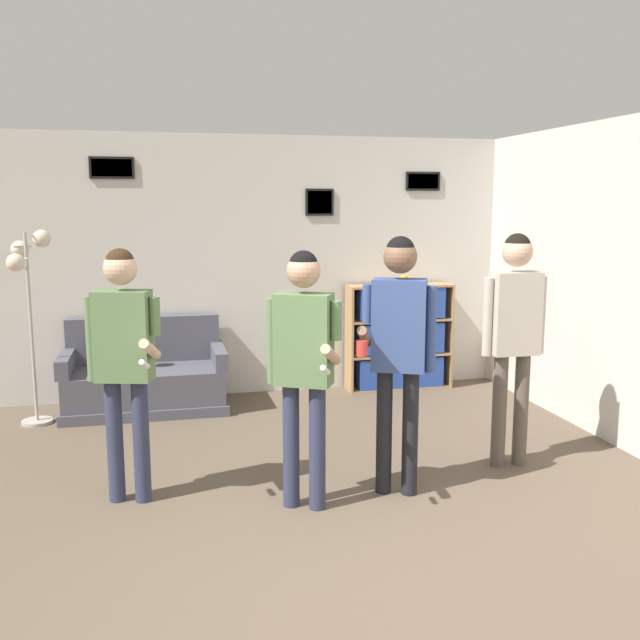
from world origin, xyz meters
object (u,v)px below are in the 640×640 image
(floor_lamp, at_px, (28,283))
(bookshelf, at_px, (399,337))
(couch, at_px, (145,380))
(person_player_foreground_center, at_px, (304,352))
(drinking_cup, at_px, (404,280))
(person_watcher_holding_cup, at_px, (399,336))
(person_spectator_near_bookshelf, at_px, (514,323))
(person_player_foreground_left, at_px, (124,348))

(floor_lamp, bearing_deg, bookshelf, 6.91)
(bookshelf, relative_size, floor_lamp, 0.65)
(couch, relative_size, person_player_foreground_center, 0.91)
(couch, xyz_separation_m, drinking_cup, (2.74, 0.20, 0.90))
(person_watcher_holding_cup, bearing_deg, floor_lamp, 139.96)
(floor_lamp, distance_m, person_player_foreground_center, 3.12)
(person_player_foreground_center, bearing_deg, person_watcher_holding_cup, 7.04)
(floor_lamp, bearing_deg, couch, 14.25)
(bookshelf, xyz_separation_m, person_spectator_near_bookshelf, (0.06, -2.39, 0.55))
(couch, bearing_deg, person_watcher_holding_cup, -55.56)
(couch, bearing_deg, drinking_cup, 4.12)
(floor_lamp, height_order, drinking_cup, floor_lamp)
(couch, height_order, person_player_foreground_center, person_player_foreground_center)
(person_spectator_near_bookshelf, bearing_deg, couch, 141.41)
(person_player_foreground_center, height_order, person_watcher_holding_cup, person_watcher_holding_cup)
(bookshelf, xyz_separation_m, person_player_foreground_left, (-2.78, -2.43, 0.50))
(person_player_foreground_left, xyz_separation_m, person_watcher_holding_cup, (1.81, -0.29, 0.05))
(floor_lamp, distance_m, person_watcher_holding_cup, 3.53)
(bookshelf, bearing_deg, drinking_cup, 0.55)
(couch, distance_m, person_watcher_holding_cup, 3.16)
(bookshelf, height_order, person_player_foreground_center, person_player_foreground_center)
(couch, bearing_deg, person_player_foreground_left, -92.18)
(person_player_foreground_left, bearing_deg, drinking_cup, 40.69)
(couch, relative_size, person_spectator_near_bookshelf, 0.87)
(person_player_foreground_left, relative_size, person_player_foreground_center, 1.00)
(couch, relative_size, person_watcher_holding_cup, 0.87)
(person_spectator_near_bookshelf, bearing_deg, person_player_foreground_left, -179.31)
(person_spectator_near_bookshelf, bearing_deg, floor_lamp, 152.39)
(bookshelf, distance_m, person_player_foreground_left, 3.72)
(bookshelf, height_order, person_player_foreground_left, person_player_foreground_left)
(floor_lamp, bearing_deg, person_player_foreground_center, -49.28)
(person_watcher_holding_cup, bearing_deg, person_player_foreground_left, 171.03)
(person_player_foreground_center, relative_size, drinking_cup, 17.41)
(bookshelf, distance_m, drinking_cup, 0.62)
(couch, relative_size, drinking_cup, 15.84)
(floor_lamp, xyz_separation_m, person_player_foreground_center, (2.03, -2.35, -0.24))
(person_watcher_holding_cup, xyz_separation_m, drinking_cup, (1.01, 2.72, 0.07))
(person_player_foreground_center, height_order, person_spectator_near_bookshelf, person_spectator_near_bookshelf)
(person_spectator_near_bookshelf, bearing_deg, bookshelf, 91.48)
(person_spectator_near_bookshelf, bearing_deg, person_player_foreground_center, -166.67)
(bookshelf, height_order, person_spectator_near_bookshelf, person_spectator_near_bookshelf)
(person_player_foreground_left, bearing_deg, person_player_foreground_center, -18.00)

